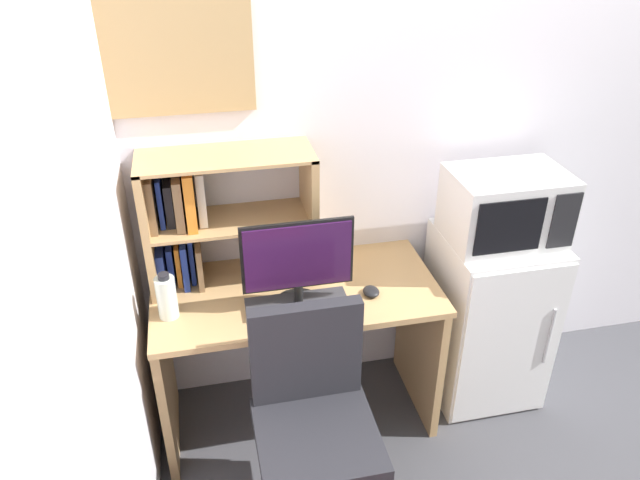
{
  "coord_description": "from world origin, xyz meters",
  "views": [
    {
      "loc": [
        -1.29,
        -2.42,
        2.25
      ],
      "look_at": [
        -0.84,
        -0.33,
        1.0
      ],
      "focal_mm": 34.2,
      "sensor_mm": 36.0,
      "label": 1
    }
  ],
  "objects_px": {
    "hutch_bookshelf": "(206,215)",
    "water_bottle": "(167,297)",
    "keyboard": "(297,304)",
    "computer_mouse": "(371,291)",
    "microwave": "(506,206)",
    "monitor": "(298,262)",
    "wall_corkboard": "(153,56)",
    "desk_chair": "(314,437)",
    "mini_fridge": "(487,315)"
  },
  "relations": [
    {
      "from": "hutch_bookshelf",
      "to": "water_bottle",
      "type": "distance_m",
      "value": 0.38
    },
    {
      "from": "hutch_bookshelf",
      "to": "keyboard",
      "type": "distance_m",
      "value": 0.53
    },
    {
      "from": "hutch_bookshelf",
      "to": "computer_mouse",
      "type": "relative_size",
      "value": 8.42
    },
    {
      "from": "hutch_bookshelf",
      "to": "microwave",
      "type": "relative_size",
      "value": 1.42
    },
    {
      "from": "keyboard",
      "to": "hutch_bookshelf",
      "type": "bearing_deg",
      "value": 138.71
    },
    {
      "from": "hutch_bookshelf",
      "to": "monitor",
      "type": "height_order",
      "value": "hutch_bookshelf"
    },
    {
      "from": "monitor",
      "to": "microwave",
      "type": "relative_size",
      "value": 0.91
    },
    {
      "from": "microwave",
      "to": "wall_corkboard",
      "type": "relative_size",
      "value": 0.66
    },
    {
      "from": "water_bottle",
      "to": "wall_corkboard",
      "type": "xyz_separation_m",
      "value": [
        0.06,
        0.36,
        0.85
      ]
    },
    {
      "from": "microwave",
      "to": "wall_corkboard",
      "type": "height_order",
      "value": "wall_corkboard"
    },
    {
      "from": "wall_corkboard",
      "to": "desk_chair",
      "type": "bearing_deg",
      "value": -60.63
    },
    {
      "from": "mini_fridge",
      "to": "desk_chair",
      "type": "bearing_deg",
      "value": -151.28
    },
    {
      "from": "monitor",
      "to": "water_bottle",
      "type": "xyz_separation_m",
      "value": [
        -0.52,
        0.04,
        -0.11
      ]
    },
    {
      "from": "desk_chair",
      "to": "computer_mouse",
      "type": "bearing_deg",
      "value": 50.48
    },
    {
      "from": "hutch_bookshelf",
      "to": "microwave",
      "type": "height_order",
      "value": "hutch_bookshelf"
    },
    {
      "from": "desk_chair",
      "to": "mini_fridge",
      "type": "bearing_deg",
      "value": 28.72
    },
    {
      "from": "hutch_bookshelf",
      "to": "computer_mouse",
      "type": "distance_m",
      "value": 0.76
    },
    {
      "from": "water_bottle",
      "to": "desk_chair",
      "type": "bearing_deg",
      "value": -40.57
    },
    {
      "from": "hutch_bookshelf",
      "to": "keyboard",
      "type": "height_order",
      "value": "hutch_bookshelf"
    },
    {
      "from": "hutch_bookshelf",
      "to": "mini_fridge",
      "type": "xyz_separation_m",
      "value": [
        1.29,
        -0.14,
        -0.62
      ]
    },
    {
      "from": "keyboard",
      "to": "computer_mouse",
      "type": "distance_m",
      "value": 0.32
    },
    {
      "from": "microwave",
      "to": "keyboard",
      "type": "bearing_deg",
      "value": -171.23
    },
    {
      "from": "water_bottle",
      "to": "wall_corkboard",
      "type": "height_order",
      "value": "wall_corkboard"
    },
    {
      "from": "keyboard",
      "to": "desk_chair",
      "type": "relative_size",
      "value": 0.45
    },
    {
      "from": "keyboard",
      "to": "water_bottle",
      "type": "distance_m",
      "value": 0.52
    },
    {
      "from": "mini_fridge",
      "to": "desk_chair",
      "type": "relative_size",
      "value": 0.94
    },
    {
      "from": "mini_fridge",
      "to": "desk_chair",
      "type": "xyz_separation_m",
      "value": [
        -0.97,
        -0.53,
        -0.03
      ]
    },
    {
      "from": "monitor",
      "to": "desk_chair",
      "type": "height_order",
      "value": "monitor"
    },
    {
      "from": "computer_mouse",
      "to": "microwave",
      "type": "xyz_separation_m",
      "value": [
        0.64,
        0.13,
        0.27
      ]
    },
    {
      "from": "mini_fridge",
      "to": "keyboard",
      "type": "bearing_deg",
      "value": -171.41
    },
    {
      "from": "keyboard",
      "to": "desk_chair",
      "type": "xyz_separation_m",
      "value": [
        -0.01,
        -0.39,
        -0.36
      ]
    },
    {
      "from": "mini_fridge",
      "to": "microwave",
      "type": "bearing_deg",
      "value": 89.77
    },
    {
      "from": "monitor",
      "to": "microwave",
      "type": "xyz_separation_m",
      "value": [
        0.95,
        0.14,
        0.07
      ]
    },
    {
      "from": "hutch_bookshelf",
      "to": "water_bottle",
      "type": "xyz_separation_m",
      "value": [
        -0.19,
        -0.25,
        -0.22
      ]
    },
    {
      "from": "hutch_bookshelf",
      "to": "desk_chair",
      "type": "xyz_separation_m",
      "value": [
        0.32,
        -0.68,
        -0.66
      ]
    },
    {
      "from": "computer_mouse",
      "to": "hutch_bookshelf",
      "type": "bearing_deg",
      "value": 157.08
    },
    {
      "from": "hutch_bookshelf",
      "to": "mini_fridge",
      "type": "relative_size",
      "value": 0.81
    },
    {
      "from": "keyboard",
      "to": "wall_corkboard",
      "type": "height_order",
      "value": "wall_corkboard"
    },
    {
      "from": "wall_corkboard",
      "to": "computer_mouse",
      "type": "bearing_deg",
      "value": -26.76
    },
    {
      "from": "monitor",
      "to": "water_bottle",
      "type": "bearing_deg",
      "value": 175.81
    },
    {
      "from": "microwave",
      "to": "mini_fridge",
      "type": "bearing_deg",
      "value": -90.23
    },
    {
      "from": "monitor",
      "to": "water_bottle",
      "type": "distance_m",
      "value": 0.54
    },
    {
      "from": "keyboard",
      "to": "wall_corkboard",
      "type": "bearing_deg",
      "value": 138.39
    },
    {
      "from": "monitor",
      "to": "wall_corkboard",
      "type": "distance_m",
      "value": 0.96
    },
    {
      "from": "computer_mouse",
      "to": "wall_corkboard",
      "type": "distance_m",
      "value": 1.27
    },
    {
      "from": "keyboard",
      "to": "desk_chair",
      "type": "height_order",
      "value": "desk_chair"
    },
    {
      "from": "monitor",
      "to": "wall_corkboard",
      "type": "height_order",
      "value": "wall_corkboard"
    },
    {
      "from": "keyboard",
      "to": "microwave",
      "type": "bearing_deg",
      "value": 8.77
    },
    {
      "from": "water_bottle",
      "to": "desk_chair",
      "type": "relative_size",
      "value": 0.22
    },
    {
      "from": "hutch_bookshelf",
      "to": "monitor",
      "type": "bearing_deg",
      "value": -40.14
    }
  ]
}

